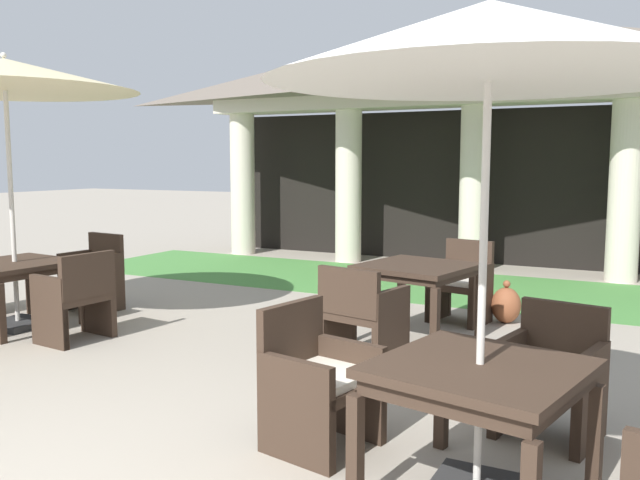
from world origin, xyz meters
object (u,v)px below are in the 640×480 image
patio_chair_near_foreground_west (318,383)px  patio_chair_mid_left_south (361,315)px  patio_chair_mid_right_east (76,298)px  patio_table_mid_right (15,270)px  patio_umbrella_near_foreground (489,46)px  patio_chair_mid_left_north (461,285)px  patio_umbrella_mid_right (5,77)px  patio_table_mid_left (417,274)px  patio_chair_near_foreground_north (551,375)px  terracotta_urn (506,305)px  patio_table_near_foreground (479,382)px  patio_chair_mid_right_north (94,274)px

patio_chair_near_foreground_west → patio_chair_mid_left_south: 1.80m
patio_chair_mid_left_south → patio_chair_mid_right_east: patio_chair_mid_right_east is taller
patio_table_mid_right → patio_chair_mid_right_east: 1.02m
patio_table_mid_right → patio_umbrella_near_foreground: bearing=-15.1°
patio_chair_mid_left_north → patio_umbrella_mid_right: bearing=41.6°
patio_umbrella_near_foreground → patio_table_mid_left: bearing=114.6°
patio_umbrella_mid_right → patio_chair_mid_right_east: size_ratio=3.24×
patio_table_mid_right → patio_umbrella_mid_right: (-0.00, 0.00, 2.01)m
patio_umbrella_near_foreground → patio_chair_mid_left_north: bearing=106.4°
patio_table_mid_right → patio_chair_mid_right_east: (1.00, -0.10, -0.19)m
patio_chair_near_foreground_north → patio_umbrella_near_foreground: bearing=90.0°
terracotta_urn → patio_chair_near_foreground_north: bearing=-73.4°
patio_chair_near_foreground_west → patio_table_mid_left: (-0.27, 2.68, 0.26)m
patio_chair_near_foreground_north → patio_table_mid_right: size_ratio=0.76×
patio_chair_near_foreground_north → patio_chair_mid_left_south: patio_chair_mid_left_south is taller
patio_table_mid_left → patio_chair_mid_left_south: (-0.19, -0.93, -0.24)m
terracotta_urn → patio_table_near_foreground: bearing=-80.5°
patio_table_mid_left → patio_umbrella_mid_right: patio_umbrella_mid_right is taller
patio_table_mid_left → patio_chair_mid_right_east: (-2.96, -1.57, -0.23)m
patio_table_mid_left → patio_chair_mid_left_north: (0.19, 0.93, -0.25)m
patio_chair_mid_left_north → terracotta_urn: bearing=-147.5°
patio_table_mid_left → patio_umbrella_mid_right: (-3.96, -1.46, 1.96)m
patio_chair_near_foreground_north → patio_table_mid_right: (-5.49, 0.39, 0.22)m
patio_umbrella_near_foreground → patio_chair_near_foreground_west: patio_umbrella_near_foreground is taller
patio_chair_mid_right_north → terracotta_urn: bearing=-154.7°
patio_chair_mid_right_east → terracotta_urn: size_ratio=1.88×
patio_table_mid_left → patio_umbrella_near_foreground: bearing=-65.4°
patio_chair_mid_left_south → terracotta_urn: 2.22m
patio_table_mid_right → terracotta_urn: (4.61, 2.57, -0.42)m
patio_table_mid_right → patio_chair_mid_right_north: (0.10, 1.00, -0.19)m
patio_chair_near_foreground_west → patio_chair_mid_left_north: patio_chair_mid_left_north is taller
patio_table_near_foreground → patio_chair_near_foreground_west: size_ratio=1.31×
patio_table_mid_left → patio_chair_mid_right_east: patio_chair_mid_right_east is taller
patio_umbrella_near_foreground → patio_chair_mid_right_north: size_ratio=2.89×
patio_chair_mid_right_east → patio_chair_near_foreground_north: bearing=-87.6°
patio_chair_mid_left_south → patio_chair_mid_right_east: (-2.77, -0.63, 0.01)m
patio_chair_mid_left_north → patio_chair_mid_left_south: size_ratio=1.04×
patio_table_mid_right → terracotta_urn: size_ratio=2.36×
terracotta_urn → patio_chair_mid_right_north: bearing=-160.7°
patio_chair_mid_left_north → patio_chair_mid_right_north: (-4.05, -1.40, 0.01)m
patio_umbrella_near_foreground → patio_umbrella_mid_right: size_ratio=0.91×
patio_table_mid_right → terracotta_urn: patio_table_mid_right is taller
patio_umbrella_near_foreground → patio_chair_mid_right_east: (-4.28, 1.32, -1.90)m
patio_chair_mid_left_south → patio_chair_mid_right_east: 2.84m
patio_chair_near_foreground_north → patio_table_mid_left: 2.42m
patio_umbrella_mid_right → patio_table_mid_right: bearing=-45.0°
patio_chair_near_foreground_west → terracotta_urn: (0.38, 3.78, -0.20)m
patio_umbrella_near_foreground → patio_table_mid_left: 3.59m
patio_chair_near_foreground_north → patio_umbrella_mid_right: patio_umbrella_mid_right is taller
patio_chair_near_foreground_west → patio_chair_mid_left_north: 3.61m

